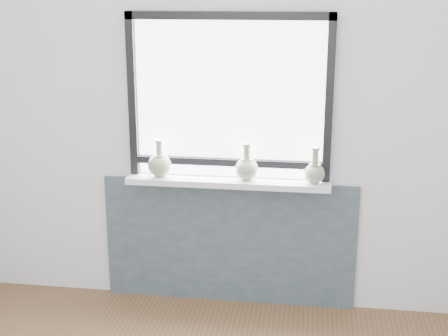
# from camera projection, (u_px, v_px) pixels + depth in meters

# --- Properties ---
(back_wall) EXTENTS (3.60, 0.02, 2.60)m
(back_wall) POSITION_uv_depth(u_px,v_px,m) (230.00, 115.00, 4.01)
(back_wall) COLOR silver
(back_wall) RESTS_ON ground
(apron_panel) EXTENTS (1.70, 0.03, 0.86)m
(apron_panel) POSITION_uv_depth(u_px,v_px,m) (229.00, 242.00, 4.22)
(apron_panel) COLOR #48565E
(apron_panel) RESTS_ON ground
(windowsill) EXTENTS (1.32, 0.18, 0.04)m
(windowsill) POSITION_uv_depth(u_px,v_px,m) (228.00, 182.00, 4.03)
(windowsill) COLOR white
(windowsill) RESTS_ON apron_panel
(window) EXTENTS (1.30, 0.06, 1.05)m
(window) POSITION_uv_depth(u_px,v_px,m) (229.00, 94.00, 3.93)
(window) COLOR black
(window) RESTS_ON windowsill
(vase_a) EXTENTS (0.16, 0.16, 0.24)m
(vase_a) POSITION_uv_depth(u_px,v_px,m) (160.00, 164.00, 4.06)
(vase_a) COLOR gray
(vase_a) RESTS_ON windowsill
(vase_b) EXTENTS (0.15, 0.15, 0.24)m
(vase_b) POSITION_uv_depth(u_px,v_px,m) (247.00, 167.00, 3.99)
(vase_b) COLOR gray
(vase_b) RESTS_ON windowsill
(vase_c) EXTENTS (0.14, 0.14, 0.23)m
(vase_c) POSITION_uv_depth(u_px,v_px,m) (314.00, 172.00, 3.92)
(vase_c) COLOR gray
(vase_c) RESTS_ON windowsill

